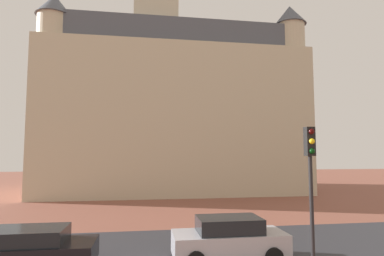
% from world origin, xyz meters
% --- Properties ---
extents(ground_plane, '(120.00, 120.00, 0.00)m').
position_xyz_m(ground_plane, '(0.00, 10.00, 0.00)').
color(ground_plane, brown).
extents(street_asphalt_strip, '(120.00, 6.79, 0.00)m').
position_xyz_m(street_asphalt_strip, '(0.00, 8.85, 0.00)').
color(street_asphalt_strip, '#2D2D33').
rests_on(street_asphalt_strip, ground_plane).
extents(landmark_building, '(25.88, 13.91, 35.29)m').
position_xyz_m(landmark_building, '(0.30, 29.77, 9.22)').
color(landmark_building, beige).
rests_on(landmark_building, ground_plane).
extents(car_black, '(4.51, 2.04, 1.39)m').
position_xyz_m(car_black, '(-6.45, 7.36, 0.67)').
color(car_black, black).
rests_on(car_black, ground_plane).
extents(car_silver, '(4.15, 1.92, 1.55)m').
position_xyz_m(car_silver, '(0.57, 7.36, 0.74)').
color(car_silver, '#B2B2BC').
rests_on(car_silver, ground_plane).
extents(traffic_light_pole, '(0.28, 0.34, 4.72)m').
position_xyz_m(traffic_light_pole, '(2.52, 4.91, 3.30)').
color(traffic_light_pole, black).
rests_on(traffic_light_pole, ground_plane).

